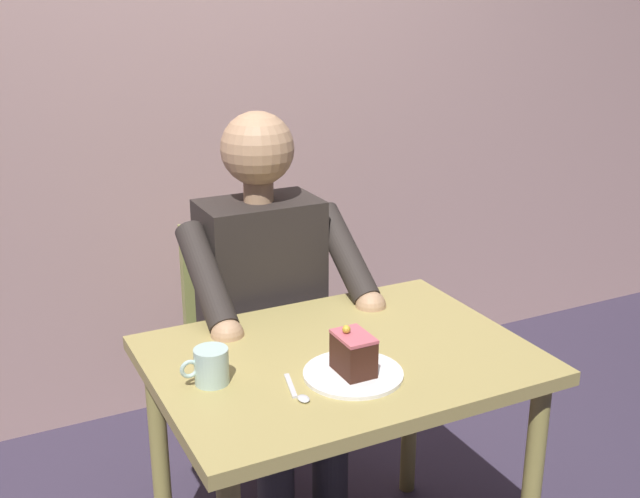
# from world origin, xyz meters

# --- Properties ---
(cafe_rear_panel) EXTENTS (6.40, 0.12, 3.00)m
(cafe_rear_panel) POSITION_xyz_m (0.00, -1.26, 1.50)
(cafe_rear_panel) COLOR tan
(cafe_rear_panel) RESTS_ON ground
(dining_table) EXTENTS (0.94, 0.69, 0.72)m
(dining_table) POSITION_xyz_m (0.00, 0.00, 0.62)
(dining_table) COLOR #A59252
(dining_table) RESTS_ON ground
(chair) EXTENTS (0.42, 0.42, 0.88)m
(chair) POSITION_xyz_m (0.00, -0.62, 0.48)
(chair) COLOR #949A4F
(chair) RESTS_ON ground
(seated_person) EXTENTS (0.53, 0.58, 1.26)m
(seated_person) POSITION_xyz_m (-0.00, -0.46, 0.66)
(seated_person) COLOR #2C2623
(seated_person) RESTS_ON ground
(dessert_plate) EXTENTS (0.24, 0.24, 0.01)m
(dessert_plate) POSITION_xyz_m (0.03, 0.12, 0.73)
(dessert_plate) COLOR white
(dessert_plate) RESTS_ON dining_table
(cake_slice) EXTENTS (0.08, 0.11, 0.12)m
(cake_slice) POSITION_xyz_m (0.03, 0.12, 0.78)
(cake_slice) COLOR #3B1D13
(cake_slice) RESTS_ON dessert_plate
(coffee_cup) EXTENTS (0.12, 0.08, 0.09)m
(coffee_cup) POSITION_xyz_m (0.34, 0.00, 0.77)
(coffee_cup) COLOR #AFCDC5
(coffee_cup) RESTS_ON dining_table
(dessert_spoon) EXTENTS (0.04, 0.14, 0.01)m
(dessert_spoon) POSITION_xyz_m (0.19, 0.14, 0.73)
(dessert_spoon) COLOR silver
(dessert_spoon) RESTS_ON dining_table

